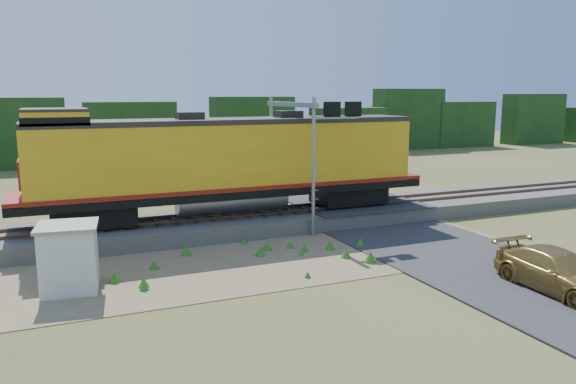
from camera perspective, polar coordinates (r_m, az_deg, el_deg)
name	(u,v)px	position (r m, az deg, el deg)	size (l,w,h in m)	color
ground	(288,260)	(24.33, -0.01, -6.92)	(140.00, 140.00, 0.00)	#475123
ballast	(243,222)	(29.64, -4.62, -3.06)	(70.00, 5.00, 0.80)	slate
rails	(243,213)	(29.54, -4.63, -2.15)	(70.00, 1.54, 0.16)	brown
dirt_shoulder	(240,262)	(24.09, -4.90, -7.09)	(26.00, 8.00, 0.03)	#8C7754
road	(413,238)	(28.30, 12.54, -4.55)	(7.00, 66.00, 0.86)	#38383A
tree_line_north	(142,133)	(60.21, -14.57, 5.87)	(130.00, 3.00, 6.50)	#183A15
weed_clumps	(208,269)	(23.32, -8.11, -7.78)	(15.00, 6.20, 0.56)	#356E1F
locomotive	(226,161)	(28.82, -6.32, 3.11)	(21.15, 3.22, 5.46)	black
shed	(69,257)	(21.82, -21.35, -6.20)	(2.34, 2.34, 2.47)	silver
signal_gantry	(302,130)	(29.47, 1.42, 6.31)	(2.73, 6.20, 6.90)	gray
car	(559,272)	(22.57, 25.84, -7.33)	(2.09, 5.15, 1.49)	olive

